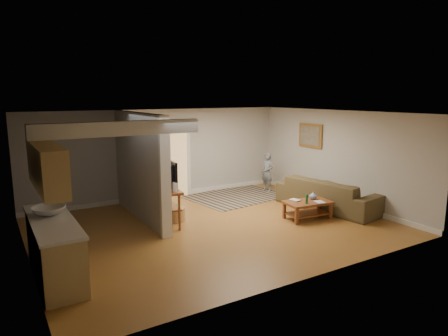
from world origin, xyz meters
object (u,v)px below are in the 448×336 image
Objects in this scene: tv_console at (165,191)px; toy_basket at (175,213)px; child at (267,191)px; speaker_left at (157,200)px; speaker_right at (143,196)px; toddler at (162,206)px; coffee_table at (308,205)px; sofa at (328,209)px.

toy_basket is (0.26, 0.06, -0.59)m from tv_console.
speaker_left is at bearing -84.86° from child.
tv_console is 0.27m from speaker_left.
speaker_right is 4.03m from child.
child reaches higher than toddler.
speaker_left is at bearing 70.66° from toddler.
child reaches higher than toy_basket.
speaker_right reaches higher than coffee_table.
sofa is at bearing -6.92° from tv_console.
coffee_table is 3.78m from toddler.
sofa is 2.41× the size of speaker_left.
tv_console is 4.14m from child.
speaker_right is (-4.19, 2.09, 0.44)m from sofa.
coffee_table is at bearing -22.92° from speaker_right.
coffee_table is at bearing -17.30° from tv_console.
tv_console is at bearing 67.00° from sofa.
sofa is 2.29× the size of child.
toddler is at bearing 50.11° from speaker_left.
toddler is (-2.56, 2.76, -0.33)m from coffee_table.
coffee_table reaches higher than child.
sofa is at bearing -29.46° from speaker_left.
child is 3.39m from toddler.
sofa is at bearing 19.16° from coffee_table.
toddler reaches higher than toy_basket.
speaker_right is at bearing 34.09° from toddler.
toddler is (-3.58, 2.41, 0.00)m from sofa.
tv_console is 1.58× the size of speaker_right.
speaker_right is at bearing 112.09° from toy_basket.
sofa is at bearing -6.57° from child.
speaker_left reaches higher than toddler.
child is at bearing -174.98° from toddler.
coffee_table is 0.98× the size of child.
tv_console is at bearing 155.21° from coffee_table.
speaker_left is (-0.14, 0.11, -0.21)m from tv_console.
child is (-0.19, 2.33, 0.00)m from sofa.
speaker_right is at bearing 105.06° from tv_console.
child is 1.24× the size of toddler.
coffee_table is 2.83m from child.
coffee_table is at bearing 100.57° from sofa.
tv_console reaches higher than sofa.
speaker_right is (-0.14, 1.05, -0.33)m from tv_console.
toy_basket is (0.40, -0.04, -0.38)m from speaker_left.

